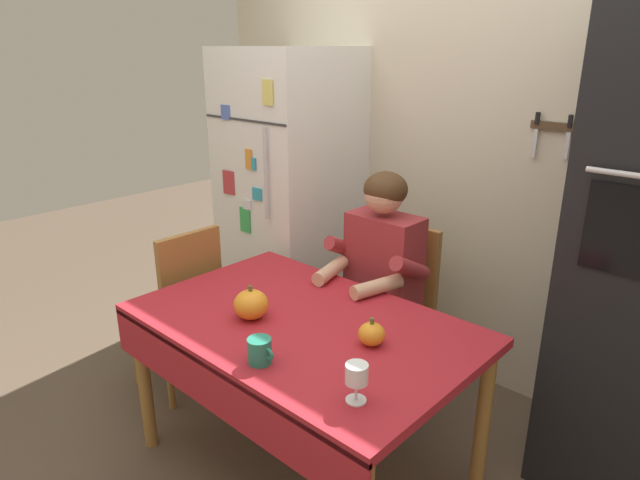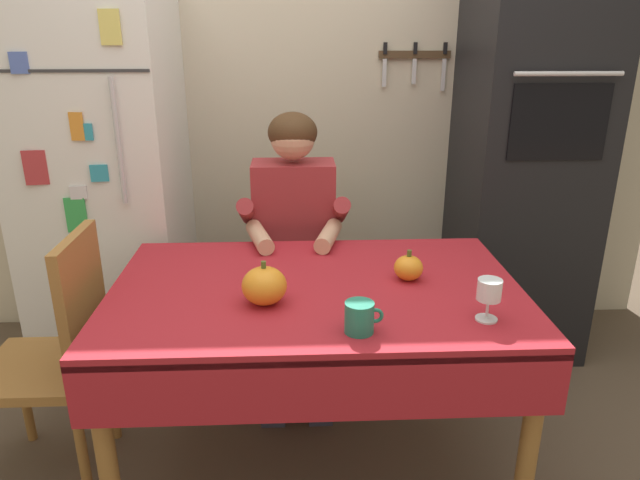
% 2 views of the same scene
% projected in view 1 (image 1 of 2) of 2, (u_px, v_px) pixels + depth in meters
% --- Properties ---
extents(ground_plane, '(10.00, 10.00, 0.00)m').
position_uv_depth(ground_plane, '(288.00, 478.00, 2.44)').
color(ground_plane, brown).
rests_on(ground_plane, ground).
extents(back_wall_assembly, '(3.70, 0.13, 2.60)m').
position_uv_depth(back_wall_assembly, '(475.00, 147.00, 2.91)').
color(back_wall_assembly, beige).
rests_on(back_wall_assembly, ground).
extents(refrigerator, '(0.68, 0.71, 1.80)m').
position_uv_depth(refrigerator, '(291.00, 200.00, 3.41)').
color(refrigerator, white).
rests_on(refrigerator, ground).
extents(dining_table, '(1.40, 0.90, 0.74)m').
position_uv_depth(dining_table, '(299.00, 340.00, 2.27)').
color(dining_table, '#9E6B33').
rests_on(dining_table, ground).
extents(chair_behind_person, '(0.40, 0.40, 0.93)m').
position_uv_depth(chair_behind_person, '(395.00, 304.00, 2.91)').
color(chair_behind_person, '#9E6B33').
rests_on(chair_behind_person, ground).
extents(seated_person, '(0.47, 0.55, 1.25)m').
position_uv_depth(seated_person, '(375.00, 275.00, 2.71)').
color(seated_person, '#38384C').
rests_on(seated_person, ground).
extents(chair_left_side, '(0.40, 0.40, 0.93)m').
position_uv_depth(chair_left_side, '(183.00, 304.00, 2.92)').
color(chair_left_side, '#9E6B33').
rests_on(chair_left_side, ground).
extents(coffee_mug, '(0.11, 0.09, 0.09)m').
position_uv_depth(coffee_mug, '(260.00, 351.00, 1.94)').
color(coffee_mug, '#237F66').
rests_on(coffee_mug, dining_table).
extents(wine_glass, '(0.07, 0.07, 0.13)m').
position_uv_depth(wine_glass, '(357.00, 376.00, 1.72)').
color(wine_glass, white).
rests_on(wine_glass, dining_table).
extents(pumpkin_large, '(0.10, 0.10, 0.11)m').
position_uv_depth(pumpkin_large, '(372.00, 334.00, 2.06)').
color(pumpkin_large, orange).
rests_on(pumpkin_large, dining_table).
extents(pumpkin_medium, '(0.14, 0.14, 0.14)m').
position_uv_depth(pumpkin_medium, '(251.00, 304.00, 2.26)').
color(pumpkin_medium, orange).
rests_on(pumpkin_medium, dining_table).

